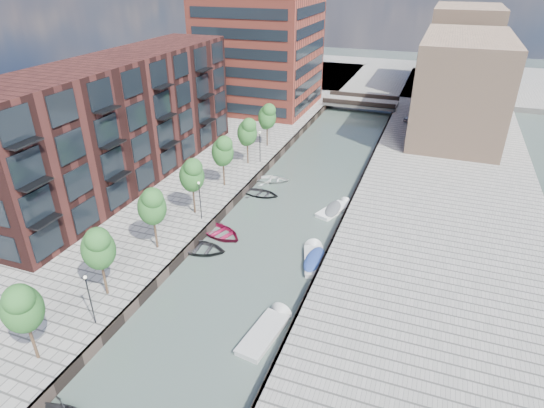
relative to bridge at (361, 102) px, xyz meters
The scene contains 29 objects.
water 32.03m from the bridge, 90.00° to the right, with size 300.00×300.00×0.00m, color #38473F.
quay_left 48.17m from the bridge, 138.37° to the right, with size 60.00×140.00×1.00m, color gray.
quay_right 35.79m from the bridge, 63.43° to the right, with size 20.00×140.00×1.00m, color gray.
quay_wall_left 32.59m from the bridge, 100.79° to the right, with size 0.25×140.00×1.00m, color #332823.
quay_wall_right 32.59m from the bridge, 79.21° to the right, with size 0.25×140.00×1.00m, color #332823.
far_closure 28.01m from the bridge, 90.00° to the left, with size 80.00×40.00×1.00m, color gray.
apartment_block 46.99m from the bridge, 115.46° to the right, with size 8.00×38.00×14.00m, color black.
tower 23.48m from the bridge, 157.62° to the right, with size 18.00×18.00×30.00m, color #9A3A2C.
tan_block_near 19.99m from the bridge, 32.01° to the right, with size 12.00×25.00×14.00m, color #9C795F.
tan_block_far 23.87m from the bridge, 45.00° to the left, with size 12.00×20.00×16.00m, color #9C795F.
bridge is the anchor object (origin of this frame).
tree_0 68.64m from the bridge, 97.13° to the right, with size 2.50×2.50×5.95m.
tree_1 61.71m from the bridge, 97.93° to the right, with size 2.50×2.50×5.95m.
tree_2 54.81m from the bridge, 98.95° to the right, with size 2.50×2.50×5.95m.
tree_3 47.92m from the bridge, 100.25° to the right, with size 2.50×2.50×5.95m.
tree_4 41.08m from the bridge, 102.00° to the right, with size 2.50×2.50×5.95m.
tree_5 34.30m from the bridge, 104.44° to the right, with size 2.50×2.50×5.95m.
tree_6 27.63m from the bridge, 108.10° to the right, with size 2.50×2.50×5.95m.
lamp_0 64.44m from the bridge, 96.42° to the right, with size 0.24×0.24×4.12m.
lamp_1 48.58m from the bridge, 98.53° to the right, with size 0.24×0.24×4.12m.
lamp_2 32.87m from the bridge, 102.68° to the right, with size 0.24×0.24×4.12m.
sloop_1 52.24m from the bridge, 95.87° to the right, with size 3.65×5.11×1.06m, color #242326.
sloop_2 48.99m from the bridge, 95.70° to the right, with size 3.68×5.15×1.07m, color maroon.
sloop_3 35.42m from the bridge, 97.11° to the right, with size 3.08×4.32×0.89m, color silver.
sloop_4 39.39m from the bridge, 96.21° to the right, with size 3.04×4.26×0.88m, color black.
motorboat_2 59.68m from the bridge, 85.83° to the right, with size 2.57×5.58×1.79m.
motorboat_3 49.96m from the bridge, 84.19° to the right, with size 3.13×5.30×1.67m.
motorboat_4 40.11m from the bridge, 83.28° to the right, with size 3.24×4.98×1.57m.
car 11.87m from the bridge, 35.66° to the right, with size 1.69×4.21×1.43m, color #A1A3A6.
Camera 1 is at (13.32, -10.88, 23.73)m, focal length 30.00 mm.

